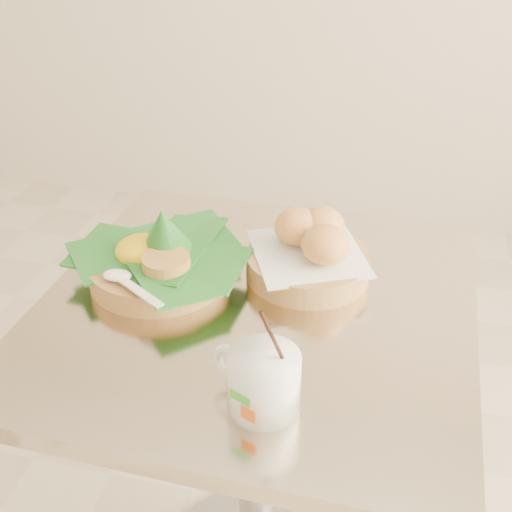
% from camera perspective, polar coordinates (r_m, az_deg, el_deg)
% --- Properties ---
extents(cafe_table, '(0.72, 0.72, 0.75)m').
position_cam_1_polar(cafe_table, '(1.20, 0.01, -12.78)').
color(cafe_table, gray).
rests_on(cafe_table, floor).
extents(rice_basket, '(0.30, 0.30, 0.15)m').
position_cam_1_polar(rice_basket, '(1.11, -8.71, -0.17)').
color(rice_basket, tan).
rests_on(rice_basket, cafe_table).
extents(bread_basket, '(0.24, 0.24, 0.11)m').
position_cam_1_polar(bread_basket, '(1.11, 4.85, 0.37)').
color(bread_basket, tan).
rests_on(bread_basket, cafe_table).
extents(coffee_mug, '(0.13, 0.10, 0.17)m').
position_cam_1_polar(coffee_mug, '(0.85, 0.52, -10.90)').
color(coffee_mug, white).
rests_on(coffee_mug, cafe_table).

